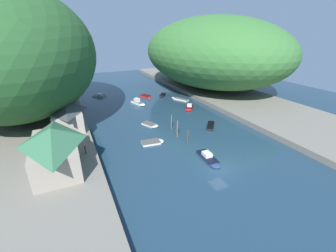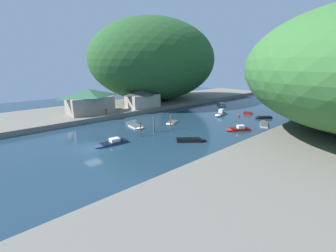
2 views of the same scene
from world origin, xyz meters
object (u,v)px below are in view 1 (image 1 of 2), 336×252
waterfront_building (55,148)px  boat_small_dinghy (211,125)px  channel_buoy_near (149,99)px  boat_mid_channel (138,103)px  boat_white_cruiser (144,96)px  boat_red_skiff (98,95)px  boat_open_rowboat (151,125)px  boathouse_shed (67,115)px  boat_cabin_cruiser (209,158)px  boat_far_right_bank (189,107)px  boat_far_upstream (153,142)px  boat_yellow_tender (162,95)px  person_on_quay (85,149)px  boat_moored_right (179,99)px

waterfront_building → boat_small_dinghy: 31.82m
waterfront_building → channel_buoy_near: (25.69, 30.21, -4.09)m
boat_mid_channel → channel_buoy_near: (4.34, 2.40, -0.13)m
boat_white_cruiser → boat_red_skiff: bearing=130.8°
boat_open_rowboat → boat_small_dinghy: (12.09, -6.05, 0.12)m
boathouse_shed → boat_open_rowboat: boathouse_shed is taller
waterfront_building → boathouse_shed: waterfront_building is taller
boat_small_dinghy → boat_white_cruiser: (-5.39, 29.45, -0.06)m
boathouse_shed → boat_small_dinghy: (28.91, -9.80, -3.68)m
boat_small_dinghy → boat_mid_channel: bearing=152.6°
boat_cabin_cruiser → boat_white_cruiser: bearing=-90.8°
boathouse_shed → boat_cabin_cruiser: bearing=-46.6°
boat_far_right_bank → boat_far_upstream: 22.02m
boat_far_right_bank → boat_white_cruiser: (-7.08, 16.88, -0.10)m
boat_white_cruiser → channel_buoy_near: 4.70m
boat_mid_channel → boat_yellow_tender: size_ratio=1.42×
boat_small_dinghy → channel_buoy_near: 25.33m
boat_red_skiff → boat_far_upstream: bearing=-138.6°
boat_red_skiff → boat_small_dinghy: bearing=-117.1°
boat_white_cruiser → boat_far_right_bank: bearing=-91.3°
boat_mid_channel → boat_yellow_tender: boat_mid_channel is taller
boat_small_dinghy → boat_cabin_cruiser: bearing=-86.8°
boat_white_cruiser → person_on_quay: (-21.59, -32.61, 1.90)m
boat_far_right_bank → waterfront_building: bearing=64.6°
boat_open_rowboat → person_on_quay: person_on_quay is taller
waterfront_building → boathouse_shed: size_ratio=1.20×
boat_small_dinghy → boat_yellow_tender: bearing=129.1°
boat_far_right_bank → boat_far_upstream: bearing=77.8°
boat_small_dinghy → boat_open_rowboat: bearing=-167.5°
boat_red_skiff → boat_moored_right: size_ratio=0.80×
boat_mid_channel → boat_far_right_bank: (11.42, -9.78, -0.13)m
boat_far_right_bank → boat_yellow_tender: 14.76m
boat_yellow_tender → waterfront_building: bearing=84.2°
boat_red_skiff → boat_far_upstream: boat_red_skiff is taller
boat_white_cruiser → channel_buoy_near: bearing=-114.0°
boat_cabin_cruiser → boat_open_rowboat: bearing=-75.1°
channel_buoy_near → boat_small_dinghy: bearing=-77.7°
person_on_quay → boat_white_cruiser: bearing=-15.2°
waterfront_building → boathouse_shed: bearing=81.9°
waterfront_building → boat_mid_channel: bearing=52.5°
boat_small_dinghy → boat_moored_right: 21.63m
waterfront_building → boat_mid_channel: waterfront_building is taller
boat_cabin_cruiser → boat_yellow_tender: 39.90m
boathouse_shed → boat_cabin_cruiser: (20.40, -21.55, -3.67)m
boat_open_rowboat → boat_red_skiff: size_ratio=0.94×
boat_moored_right → boat_open_rowboat: bearing=-161.9°
boat_mid_channel → person_on_quay: bearing=38.9°
boat_small_dinghy → boat_moored_right: bearing=120.8°
waterfront_building → channel_buoy_near: size_ratio=13.46×
boat_mid_channel → channel_buoy_near: 4.96m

